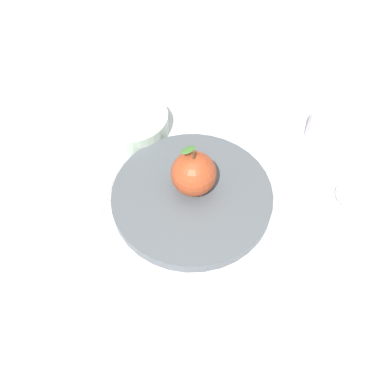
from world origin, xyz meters
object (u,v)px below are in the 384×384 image
object	(u,v)px
knife	(295,217)
linen_napkin	(74,202)
apple	(193,175)
cup	(329,127)
spoon	(346,205)
dinner_plate	(192,195)
side_bowl	(132,122)

from	to	relation	value
knife	linen_napkin	distance (m)	0.35
apple	knife	distance (m)	0.17
apple	cup	xyz separation A→B (m)	(-0.11, -0.24, -0.02)
knife	spoon	distance (m)	0.09
dinner_plate	apple	size ratio (longest dim) A/B	2.96
dinner_plate	linen_napkin	size ratio (longest dim) A/B	1.51
dinner_plate	cup	xyz separation A→B (m)	(-0.11, -0.25, 0.02)
dinner_plate	side_bowl	world-z (taller)	side_bowl
side_bowl	cup	bearing A→B (deg)	-146.62
dinner_plate	spoon	size ratio (longest dim) A/B	1.48
apple	cup	size ratio (longest dim) A/B	1.18
side_bowl	linen_napkin	world-z (taller)	side_bowl
dinner_plate	linen_napkin	distance (m)	0.19
apple	spoon	distance (m)	0.25
side_bowl	knife	world-z (taller)	side_bowl
side_bowl	linen_napkin	bearing A→B (deg)	101.28
apple	linen_napkin	distance (m)	0.20
dinner_plate	spoon	bearing A→B (deg)	-145.50
apple	knife	size ratio (longest dim) A/B	0.45
spoon	dinner_plate	bearing A→B (deg)	34.50
dinner_plate	side_bowl	distance (m)	0.19
linen_napkin	knife	bearing A→B (deg)	-146.95
dinner_plate	linen_napkin	world-z (taller)	dinner_plate
side_bowl	linen_napkin	xyz separation A→B (m)	(-0.04, 0.18, -0.02)
dinner_plate	cup	world-z (taller)	cup
side_bowl	cup	xyz separation A→B (m)	(-0.29, -0.19, 0.01)
side_bowl	spoon	bearing A→B (deg)	-167.78
spoon	apple	bearing A→B (deg)	32.83
side_bowl	apple	bearing A→B (deg)	164.33
cup	knife	bearing A→B (deg)	102.40
spoon	cup	bearing A→B (deg)	-49.62
knife	cup	bearing A→B (deg)	-77.60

